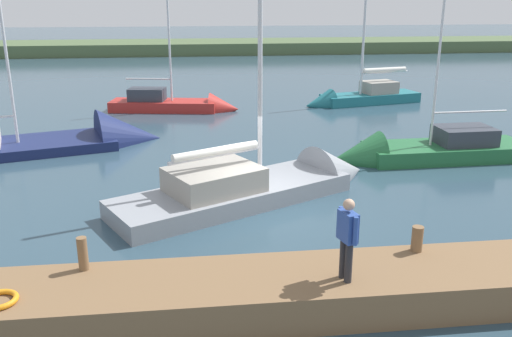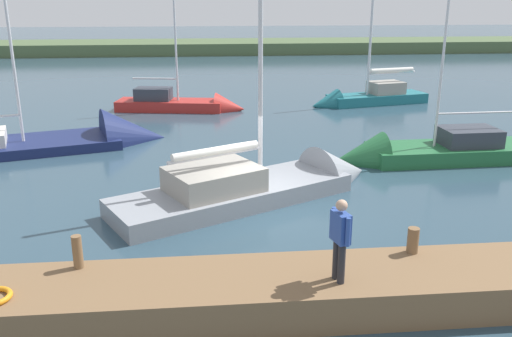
% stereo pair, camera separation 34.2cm
% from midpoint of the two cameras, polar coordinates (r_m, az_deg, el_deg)
% --- Properties ---
extents(ground_plane, '(200.00, 200.00, 0.00)m').
position_cam_midpoint_polar(ground_plane, '(15.67, -0.21, -4.26)').
color(ground_plane, '#2D4756').
extents(far_shoreline, '(180.00, 8.00, 2.40)m').
position_cam_midpoint_polar(far_shoreline, '(60.56, -5.41, 11.94)').
color(far_shoreline, '#4C603D').
rests_on(far_shoreline, ground_plane).
extents(dock_pier, '(26.86, 1.93, 0.75)m').
position_cam_midpoint_polar(dock_pier, '(10.82, 3.14, -12.67)').
color(dock_pier, brown).
rests_on(dock_pier, ground_plane).
extents(mooring_post_near, '(0.24, 0.24, 0.54)m').
position_cam_midpoint_polar(mooring_post_near, '(11.82, 15.64, -7.07)').
color(mooring_post_near, brown).
rests_on(mooring_post_near, dock_pier).
extents(mooring_post_far, '(0.19, 0.19, 0.67)m').
position_cam_midpoint_polar(mooring_post_far, '(11.19, -18.44, -8.42)').
color(mooring_post_far, brown).
rests_on(mooring_post_far, dock_pier).
extents(sailboat_inner_slip, '(6.94, 2.80, 6.91)m').
position_cam_midpoint_polar(sailboat_inner_slip, '(29.47, -8.12, 6.37)').
color(sailboat_inner_slip, '#B22823').
rests_on(sailboat_inner_slip, ground_plane).
extents(sailboat_far_right, '(7.52, 2.26, 7.88)m').
position_cam_midpoint_polar(sailboat_far_right, '(21.04, 15.78, 1.36)').
color(sailboat_far_right, '#236638').
rests_on(sailboat_far_right, ground_plane).
extents(sailboat_near_dock, '(10.99, 5.70, 12.70)m').
position_cam_midpoint_polar(sailboat_near_dock, '(23.35, -19.87, 2.23)').
color(sailboat_near_dock, navy).
rests_on(sailboat_near_dock, ground_plane).
extents(sailboat_mid_channel, '(8.79, 6.04, 8.86)m').
position_cam_midpoint_polar(sailboat_mid_channel, '(16.80, 1.25, -1.88)').
color(sailboat_mid_channel, gray).
rests_on(sailboat_mid_channel, ground_plane).
extents(sailboat_outer_mooring, '(7.02, 3.18, 7.68)m').
position_cam_midpoint_polar(sailboat_outer_mooring, '(31.50, 10.12, 7.06)').
color(sailboat_outer_mooring, '#1E6B75').
rests_on(sailboat_outer_mooring, ground_plane).
extents(person_on_dock, '(0.32, 0.60, 1.61)m').
position_cam_midpoint_polar(person_on_dock, '(10.14, 8.53, -6.83)').
color(person_on_dock, '#28282D').
rests_on(person_on_dock, dock_pier).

